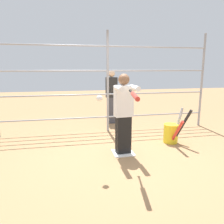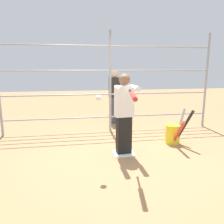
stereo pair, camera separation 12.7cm
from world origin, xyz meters
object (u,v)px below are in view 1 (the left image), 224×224
baseball_bat_swinging (134,95)px  bystander_behind_fence (111,96)px  softball_in_flight (99,98)px  bat_bucket (172,132)px  batter (124,112)px

baseball_bat_swinging → bystander_behind_fence: (-0.34, -3.30, -0.44)m
baseball_bat_swinging → bystander_behind_fence: 3.35m
baseball_bat_swinging → softball_in_flight: bearing=-30.5°
softball_in_flight → bystander_behind_fence: size_ratio=0.06×
bystander_behind_fence → bat_bucket: bearing=115.2°
batter → bystander_behind_fence: size_ratio=0.97×
batter → bystander_behind_fence: bearing=-96.2°
batter → bat_bucket: batter is taller
baseball_bat_swinging → softball_in_flight: baseball_bat_swinging is taller
softball_in_flight → bat_bucket: 2.24m
batter → softball_in_flight: (0.55, 0.62, 0.36)m
baseball_bat_swinging → bat_bucket: size_ratio=1.04×
batter → bat_bucket: bearing=-162.5°
bat_bucket → bystander_behind_fence: bearing=-64.8°
softball_in_flight → baseball_bat_swinging: bearing=149.5°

